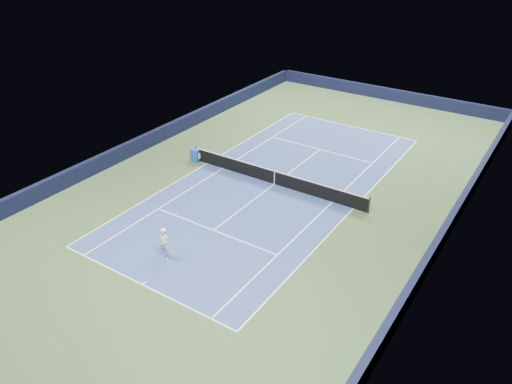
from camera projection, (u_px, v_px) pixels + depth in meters
The scene contains 19 objects.
ground at pixel (274, 184), 32.08m from camera, with size 40.00×40.00×0.00m, color #304A28.
wall_far at pixel (386, 94), 46.22m from camera, with size 22.00×0.35×1.10m, color black.
wall_right at pixel (447, 228), 26.62m from camera, with size 0.35×40.00×1.10m, color black.
wall_left at pixel (150, 139), 37.00m from camera, with size 0.35×40.00×1.10m, color black.
court_surface at pixel (274, 184), 32.08m from camera, with size 10.97×23.77×0.01m, color navy.
baseline_far at pixel (351, 126), 40.71m from camera, with size 10.97×0.08×0.00m, color white.
baseline_near at pixel (142, 285), 23.44m from camera, with size 10.97×0.08×0.00m, color white.
sideline_doubles_right at pixel (353, 208), 29.44m from camera, with size 0.08×23.77×0.00m, color white.
sideline_doubles_left at pixel (207, 163), 34.71m from camera, with size 0.08×23.77×0.00m, color white.
sideline_singles_right at pixel (332, 202), 30.10m from camera, with size 0.08×23.77×0.00m, color white.
sideline_singles_left at pixel (223, 168), 34.05m from camera, with size 0.08×23.77×0.00m, color white.
service_line_far at pixel (320, 149), 36.73m from camera, with size 8.23×0.08×0.00m, color white.
service_line_near at pixel (214, 230), 27.43m from camera, with size 8.23×0.08×0.00m, color white.
center_service_line at pixel (274, 184), 32.08m from camera, with size 0.08×12.80×0.00m, color white.
center_mark_far at pixel (350, 127), 40.60m from camera, with size 0.08×0.30×0.00m, color white.
center_mark_near at pixel (144, 283), 23.55m from camera, with size 0.08×0.30×0.00m, color white.
tennis_net at pixel (275, 177), 31.83m from camera, with size 12.90×0.10×1.07m.
sponsor_cube at pixel (195, 155), 34.82m from camera, with size 0.64×0.58×0.91m.
tennis_player at pixel (164, 244), 24.84m from camera, with size 0.80×1.26×2.22m.
Camera 1 is at (14.54, -24.18, 15.33)m, focal length 35.00 mm.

